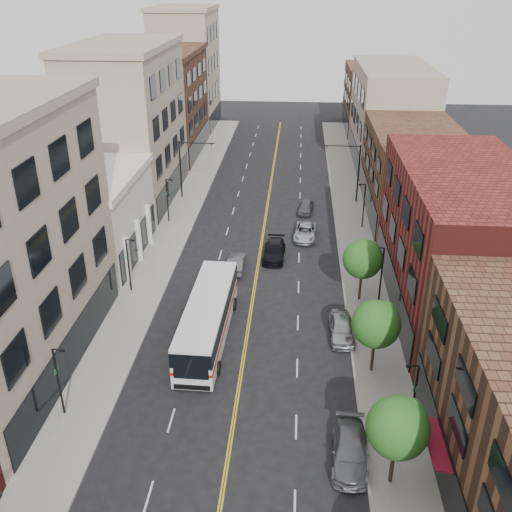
% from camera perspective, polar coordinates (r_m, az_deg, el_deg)
% --- Properties ---
extents(sidewalk_left, '(4.00, 110.00, 0.15)m').
position_cam_1_polar(sidewalk_left, '(61.73, -8.76, 1.59)').
color(sidewalk_left, gray).
rests_on(sidewalk_left, ground).
extents(sidewalk_right, '(4.00, 110.00, 0.15)m').
position_cam_1_polar(sidewalk_right, '(60.58, 10.03, 0.99)').
color(sidewalk_right, gray).
rests_on(sidewalk_right, ground).
extents(bldg_l_white, '(10.00, 14.00, 8.00)m').
position_cam_1_polar(bldg_l_white, '(58.68, -16.55, 3.60)').
color(bldg_l_white, silver).
rests_on(bldg_l_white, ground).
extents(bldg_l_far_a, '(10.00, 20.00, 18.00)m').
position_cam_1_polar(bldg_l_far_a, '(72.51, -12.57, 12.51)').
color(bldg_l_far_a, gray).
rests_on(bldg_l_far_a, ground).
extents(bldg_l_far_b, '(10.00, 20.00, 15.00)m').
position_cam_1_polar(bldg_l_far_b, '(91.71, -9.02, 14.67)').
color(bldg_l_far_b, '#502F20').
rests_on(bldg_l_far_b, ground).
extents(bldg_l_far_c, '(10.00, 16.00, 20.00)m').
position_cam_1_polar(bldg_l_far_c, '(108.63, -6.98, 17.93)').
color(bldg_l_far_c, gray).
rests_on(bldg_l_far_c, ground).
extents(bldg_r_mid, '(10.00, 22.00, 12.00)m').
position_cam_1_polar(bldg_r_mid, '(49.62, 19.67, 1.43)').
color(bldg_r_mid, '#581A17').
rests_on(bldg_r_mid, ground).
extents(bldg_r_far_a, '(10.00, 20.00, 10.00)m').
position_cam_1_polar(bldg_r_far_a, '(69.08, 15.50, 8.03)').
color(bldg_r_far_a, '#502F20').
rests_on(bldg_r_far_a, ground).
extents(bldg_r_far_b, '(10.00, 22.00, 14.00)m').
position_cam_1_polar(bldg_r_far_b, '(88.57, 13.33, 13.56)').
color(bldg_r_far_b, gray).
rests_on(bldg_r_far_b, ground).
extents(bldg_r_far_c, '(10.00, 18.00, 11.00)m').
position_cam_1_polar(bldg_r_far_c, '(108.27, 11.79, 15.14)').
color(bldg_r_far_c, '#502F20').
rests_on(bldg_r_far_c, ground).
extents(tree_r_1, '(3.40, 3.40, 5.59)m').
position_cam_1_polar(tree_r_1, '(32.48, 14.13, -16.13)').
color(tree_r_1, black).
rests_on(tree_r_1, sidewalk_right).
extents(tree_r_2, '(3.40, 3.40, 5.59)m').
position_cam_1_polar(tree_r_2, '(40.33, 12.05, -6.54)').
color(tree_r_2, black).
rests_on(tree_r_2, sidewalk_right).
extents(tree_r_3, '(3.40, 3.40, 5.59)m').
position_cam_1_polar(tree_r_3, '(48.98, 10.73, -0.18)').
color(tree_r_3, black).
rests_on(tree_r_3, sidewalk_right).
extents(lamp_l_1, '(0.81, 0.55, 5.05)m').
position_cam_1_polar(lamp_l_1, '(38.50, -19.14, -11.45)').
color(lamp_l_1, black).
rests_on(lamp_l_1, sidewalk_left).
extents(lamp_l_2, '(0.81, 0.55, 5.05)m').
position_cam_1_polar(lamp_l_2, '(51.18, -12.61, -0.61)').
color(lamp_l_2, black).
rests_on(lamp_l_2, sidewalk_left).
extents(lamp_l_3, '(0.81, 0.55, 5.05)m').
position_cam_1_polar(lamp_l_3, '(65.33, -8.83, 5.76)').
color(lamp_l_3, black).
rests_on(lamp_l_3, sidewalk_left).
extents(lamp_r_1, '(0.81, 0.55, 5.05)m').
position_cam_1_polar(lamp_r_1, '(36.44, 15.49, -13.28)').
color(lamp_r_1, black).
rests_on(lamp_r_1, sidewalk_right).
extents(lamp_r_2, '(0.81, 0.55, 5.05)m').
position_cam_1_polar(lamp_r_2, '(49.64, 12.41, -1.47)').
color(lamp_r_2, black).
rests_on(lamp_r_2, sidewalk_right).
extents(lamp_r_3, '(0.81, 0.55, 5.05)m').
position_cam_1_polar(lamp_r_3, '(64.13, 10.71, 5.21)').
color(lamp_r_3, black).
rests_on(lamp_r_3, sidewalk_right).
extents(signal_mast_left, '(4.49, 0.18, 7.20)m').
position_cam_1_polar(signal_mast_left, '(72.05, -7.02, 9.25)').
color(signal_mast_left, black).
rests_on(signal_mast_left, sidewalk_left).
extents(signal_mast_right, '(4.49, 0.18, 7.20)m').
position_cam_1_polar(signal_mast_right, '(71.04, 9.66, 8.82)').
color(signal_mast_right, black).
rests_on(signal_mast_right, sidewalk_right).
extents(city_bus, '(3.41, 13.32, 3.41)m').
position_cam_1_polar(city_bus, '(44.27, -4.85, -6.05)').
color(city_bus, silver).
rests_on(city_bus, ground).
extents(car_parked_mid, '(2.41, 5.25, 1.49)m').
position_cam_1_polar(car_parked_mid, '(35.49, 9.36, -18.65)').
color(car_parked_mid, '#55555A').
rests_on(car_parked_mid, ground).
extents(car_parked_far, '(1.96, 4.67, 1.58)m').
position_cam_1_polar(car_parked_far, '(45.41, 8.55, -7.15)').
color(car_parked_far, '#A4A7AC').
rests_on(car_parked_far, ground).
extents(car_lane_behind, '(1.60, 4.47, 1.47)m').
position_cam_1_polar(car_lane_behind, '(54.77, -1.98, -0.69)').
color(car_lane_behind, '#47474C').
rests_on(car_lane_behind, ground).
extents(car_lane_a, '(2.28, 5.23, 1.50)m').
position_cam_1_polar(car_lane_a, '(57.08, 1.84, 0.51)').
color(car_lane_a, black).
rests_on(car_lane_a, ground).
extents(car_lane_b, '(2.71, 5.22, 1.41)m').
position_cam_1_polar(car_lane_b, '(61.63, 4.95, 2.41)').
color(car_lane_b, '#B3B7BB').
rests_on(car_lane_b, ground).
extents(car_lane_c, '(2.16, 4.23, 1.38)m').
position_cam_1_polar(car_lane_c, '(68.48, 5.01, 4.91)').
color(car_lane_c, '#4D4E52').
rests_on(car_lane_c, ground).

